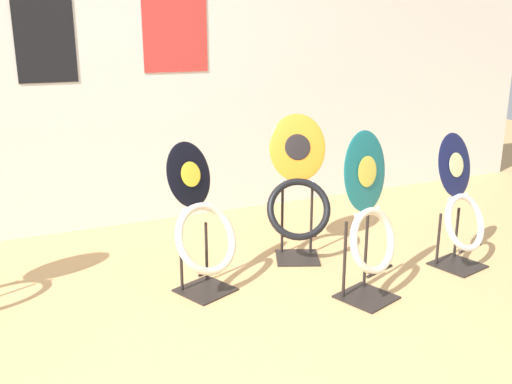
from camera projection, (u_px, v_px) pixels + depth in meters
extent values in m
plane|color=tan|center=(238.00, 384.00, 2.46)|extent=(14.00, 14.00, 0.00)
cube|color=silver|center=(112.00, 53.00, 4.13)|extent=(8.00, 0.06, 2.60)
cube|color=black|center=(45.00, 36.00, 3.88)|extent=(0.40, 0.01, 0.62)
cube|color=red|center=(175.00, 29.00, 4.24)|extent=(0.50, 0.01, 0.63)
cube|color=black|center=(297.00, 258.00, 3.80)|extent=(0.37, 0.37, 0.01)
cylinder|color=black|center=(282.00, 221.00, 3.82)|extent=(0.02, 0.02, 0.45)
cylinder|color=black|center=(311.00, 221.00, 3.82)|extent=(0.02, 0.02, 0.45)
cylinder|color=black|center=(299.00, 236.00, 3.67)|extent=(0.21, 0.11, 0.02)
torus|color=black|center=(299.00, 209.00, 3.68)|extent=(0.48, 0.40, 0.38)
ellipsoid|color=orange|center=(297.00, 147.00, 3.75)|extent=(0.42, 0.32, 0.43)
ellipsoid|color=black|center=(298.00, 147.00, 3.73)|extent=(0.18, 0.13, 0.16)
sphere|color=silver|center=(282.00, 182.00, 3.73)|extent=(0.02, 0.02, 0.02)
sphere|color=silver|center=(313.00, 182.00, 3.73)|extent=(0.02, 0.02, 0.02)
cube|color=black|center=(366.00, 297.00, 3.24)|extent=(0.35, 0.35, 0.01)
cylinder|color=black|center=(345.00, 260.00, 3.18)|extent=(0.02, 0.02, 0.45)
cylinder|color=black|center=(366.00, 251.00, 3.30)|extent=(0.02, 0.02, 0.45)
cylinder|color=black|center=(380.00, 271.00, 3.14)|extent=(0.22, 0.09, 0.02)
torus|color=beige|center=(373.00, 241.00, 3.13)|extent=(0.40, 0.26, 0.37)
ellipsoid|color=#197075|center=(365.00, 171.00, 3.08)|extent=(0.37, 0.19, 0.45)
ellipsoid|color=#EADB4C|center=(367.00, 172.00, 3.07)|extent=(0.16, 0.08, 0.17)
sphere|color=silver|center=(356.00, 215.00, 3.05)|extent=(0.02, 0.02, 0.02)
sphere|color=silver|center=(378.00, 208.00, 3.19)|extent=(0.02, 0.02, 0.02)
cube|color=black|center=(205.00, 290.00, 3.33)|extent=(0.37, 0.37, 0.01)
cylinder|color=black|center=(181.00, 261.00, 3.27)|extent=(0.02, 0.02, 0.36)
cylinder|color=black|center=(206.00, 251.00, 3.41)|extent=(0.02, 0.02, 0.36)
cylinder|color=black|center=(214.00, 270.00, 3.24)|extent=(0.21, 0.10, 0.02)
torus|color=beige|center=(206.00, 239.00, 3.22)|extent=(0.47, 0.37, 0.40)
ellipsoid|color=black|center=(189.00, 175.00, 3.21)|extent=(0.34, 0.24, 0.37)
ellipsoid|color=yellow|center=(191.00, 174.00, 3.20)|extent=(0.15, 0.09, 0.14)
sphere|color=silver|center=(184.00, 210.00, 3.17)|extent=(0.02, 0.02, 0.02)
sphere|color=silver|center=(207.00, 204.00, 3.29)|extent=(0.02, 0.02, 0.02)
cube|color=black|center=(457.00, 265.00, 3.68)|extent=(0.34, 0.34, 0.01)
cylinder|color=black|center=(439.00, 239.00, 3.64)|extent=(0.02, 0.02, 0.34)
cylinder|color=black|center=(456.00, 233.00, 3.76)|extent=(0.02, 0.02, 0.34)
cylinder|color=black|center=(470.00, 248.00, 3.58)|extent=(0.22, 0.07, 0.02)
torus|color=silver|center=(465.00, 222.00, 3.58)|extent=(0.40, 0.26, 0.36)
ellipsoid|color=#141942|center=(455.00, 165.00, 3.57)|extent=(0.35, 0.18, 0.40)
ellipsoid|color=beige|center=(456.00, 165.00, 3.56)|extent=(0.16, 0.07, 0.15)
sphere|color=silver|center=(449.00, 199.00, 3.53)|extent=(0.02, 0.02, 0.02)
sphere|color=silver|center=(466.00, 194.00, 3.64)|extent=(0.02, 0.02, 0.02)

